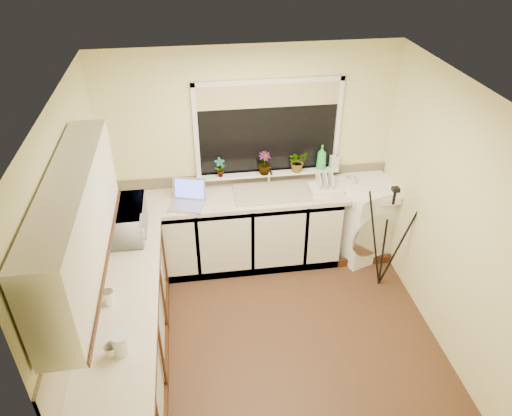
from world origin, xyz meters
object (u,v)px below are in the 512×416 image
object	(u,v)px
cup_back	(351,181)
microwave	(124,220)
laptop	(188,198)
glass_jug	(120,344)
tripod	(387,239)
soap_bottle_green	(322,157)
washing_machine	(363,217)
plant_c	(264,163)
steel_jar	(108,297)
plant_a	(220,167)
soap_bottle_clear	(334,159)
plant_d	(298,161)
kettle	(133,235)
cup_left	(111,350)
dish_rack	(325,188)

from	to	relation	value
cup_back	microwave	bearing A→B (deg)	-166.38
laptop	glass_jug	bearing A→B (deg)	-89.46
tripod	soap_bottle_green	xyz separation A→B (m)	(-0.52, 0.85, 0.57)
washing_machine	plant_c	size ratio (longest dim) A/B	3.63
steel_jar	washing_machine	bearing A→B (deg)	29.29
plant_a	soap_bottle_clear	size ratio (longest dim) A/B	1.08
laptop	plant_a	distance (m)	0.50
microwave	plant_a	xyz separation A→B (m)	(0.98, 0.74, 0.10)
microwave	soap_bottle_green	distance (m)	2.27
plant_a	washing_machine	bearing A→B (deg)	-6.27
plant_d	soap_bottle_green	size ratio (longest dim) A/B	0.86
kettle	cup_left	bearing A→B (deg)	-93.35
washing_machine	plant_a	size ratio (longest dim) A/B	4.14
plant_a	soap_bottle_clear	distance (m)	1.30
kettle	microwave	distance (m)	0.21
tripod	microwave	world-z (taller)	tripod
soap_bottle_green	soap_bottle_clear	world-z (taller)	soap_bottle_green
glass_jug	microwave	xyz separation A→B (m)	(-0.08, 1.48, 0.07)
laptop	cup_left	world-z (taller)	laptop
washing_machine	plant_c	world-z (taller)	plant_c
soap_bottle_green	microwave	bearing A→B (deg)	-160.23
washing_machine	microwave	xyz separation A→B (m)	(-2.63, -0.56, 0.59)
washing_machine	steel_jar	world-z (taller)	steel_jar
steel_jar	soap_bottle_clear	bearing A→B (deg)	36.18
steel_jar	kettle	bearing A→B (deg)	79.08
tripod	dish_rack	bearing A→B (deg)	132.20
glass_jug	plant_a	world-z (taller)	plant_a
glass_jug	kettle	bearing A→B (deg)	89.59
cup_left	soap_bottle_green	bearing A→B (deg)	46.83
tripod	cup_left	xyz separation A→B (m)	(-2.64, -1.40, 0.32)
microwave	glass_jug	bearing A→B (deg)	-177.07
cup_back	steel_jar	bearing A→B (deg)	-148.37
washing_machine	soap_bottle_green	bearing A→B (deg)	137.57
dish_rack	cup_left	xyz separation A→B (m)	(-2.12, -2.02, 0.02)
glass_jug	cup_back	world-z (taller)	glass_jug
microwave	soap_bottle_clear	world-z (taller)	soap_bottle_clear
dish_rack	microwave	xyz separation A→B (m)	(-2.13, -0.53, 0.13)
microwave	plant_d	xyz separation A→B (m)	(1.85, 0.75, 0.11)
steel_jar	plant_d	distance (m)	2.57
tripod	cup_back	distance (m)	0.78
dish_rack	microwave	distance (m)	2.20
tripod	plant_c	distance (m)	1.54
soap_bottle_clear	microwave	bearing A→B (deg)	-161.55
steel_jar	plant_c	xyz separation A→B (m)	(1.53, 1.69, 0.22)
plant_a	plant_d	distance (m)	0.87
plant_c	microwave	bearing A→B (deg)	-153.37
microwave	washing_machine	bearing A→B (deg)	-78.20
kettle	glass_jug	world-z (taller)	kettle
plant_a	cup_left	world-z (taller)	plant_a
plant_c	laptop	bearing A→B (deg)	-162.65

